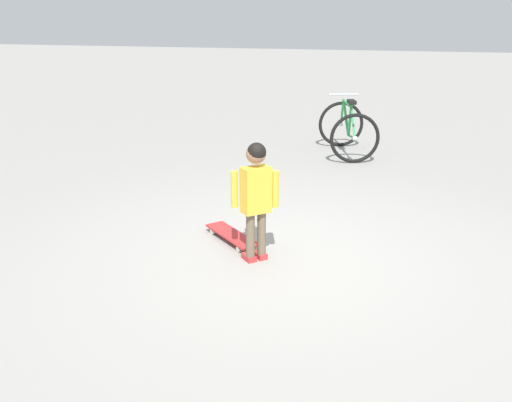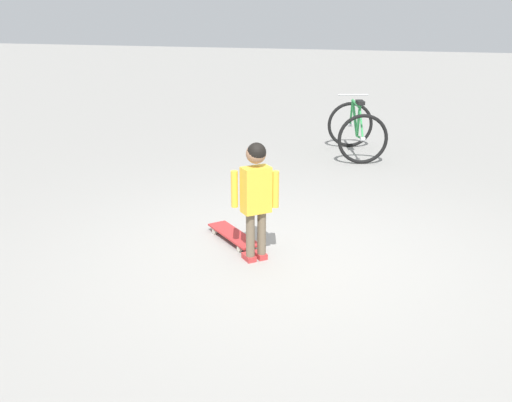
% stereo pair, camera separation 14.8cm
% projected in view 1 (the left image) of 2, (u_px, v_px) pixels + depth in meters
% --- Properties ---
extents(ground_plane, '(50.00, 50.00, 0.00)m').
position_uv_depth(ground_plane, '(288.00, 255.00, 5.18)').
color(ground_plane, gray).
extents(child_person, '(0.27, 0.40, 1.06)m').
position_uv_depth(child_person, '(256.00, 189.00, 4.87)').
color(child_person, brown).
rests_on(child_person, ground).
extents(skateboard, '(0.64, 0.65, 0.07)m').
position_uv_depth(skateboard, '(232.00, 235.00, 5.46)').
color(skateboard, '#B22D2D').
rests_on(skateboard, ground).
extents(bicycle_near, '(1.22, 0.98, 0.85)m').
position_uv_depth(bicycle_near, '(348.00, 129.00, 8.55)').
color(bicycle_near, black).
rests_on(bicycle_near, ground).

